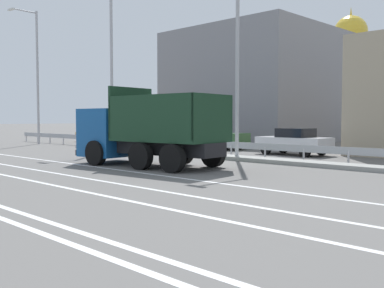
# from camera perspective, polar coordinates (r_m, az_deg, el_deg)

# --- Properties ---
(ground_plane) EXTENTS (320.00, 320.00, 0.00)m
(ground_plane) POSITION_cam_1_polar(r_m,az_deg,el_deg) (19.47, 0.48, -2.51)
(ground_plane) COLOR #605E5B
(lane_strip_0) EXTENTS (48.24, 0.16, 0.01)m
(lane_strip_0) POSITION_cam_1_polar(r_m,az_deg,el_deg) (17.46, -9.71, -3.20)
(lane_strip_0) COLOR silver
(lane_strip_0) RESTS_ON ground_plane
(lane_strip_1) EXTENTS (48.24, 0.16, 0.01)m
(lane_strip_1) POSITION_cam_1_polar(r_m,az_deg,el_deg) (16.27, -16.00, -3.75)
(lane_strip_1) COLOR silver
(lane_strip_1) RESTS_ON ground_plane
(lane_strip_2) EXTENTS (48.24, 0.16, 0.01)m
(lane_strip_2) POSITION_cam_1_polar(r_m,az_deg,el_deg) (15.59, -20.82, -4.13)
(lane_strip_2) COLOR silver
(lane_strip_2) RESTS_ON ground_plane
(median_island) EXTENTS (26.53, 1.10, 0.18)m
(median_island) POSITION_cam_1_polar(r_m,az_deg,el_deg) (21.45, 5.40, -1.75)
(median_island) COLOR gray
(median_island) RESTS_ON ground_plane
(median_guardrail) EXTENTS (48.24, 0.09, 0.78)m
(median_guardrail) POSITION_cam_1_polar(r_m,az_deg,el_deg) (22.23, 7.08, -0.35)
(median_guardrail) COLOR #9EA0A5
(median_guardrail) RESTS_ON ground_plane
(dump_truck) EXTENTS (6.81, 3.31, 3.27)m
(dump_truck) POSITION_cam_1_polar(r_m,az_deg,el_deg) (19.08, -7.07, 1.05)
(dump_truck) COLOR #144C8C
(dump_truck) RESTS_ON ground_plane
(median_road_sign) EXTENTS (0.75, 0.16, 2.28)m
(median_road_sign) POSITION_cam_1_polar(r_m,az_deg,el_deg) (25.92, -5.74, 1.58)
(median_road_sign) COLOR white
(median_road_sign) RESTS_ON ground_plane
(street_lamp_0) EXTENTS (0.71, 2.22, 10.14)m
(street_lamp_0) POSITION_cam_1_polar(r_m,az_deg,el_deg) (36.73, -19.23, 8.69)
(street_lamp_0) COLOR #ADADB2
(street_lamp_0) RESTS_ON ground_plane
(street_lamp_1) EXTENTS (0.70, 1.90, 9.54)m
(street_lamp_1) POSITION_cam_1_polar(r_m,az_deg,el_deg) (28.46, -10.39, 9.78)
(street_lamp_1) COLOR #ADADB2
(street_lamp_1) RESTS_ON ground_plane
(street_lamp_2) EXTENTS (0.70, 2.47, 9.42)m
(street_lamp_2) POSITION_cam_1_polar(r_m,az_deg,el_deg) (21.59, 5.47, 11.95)
(street_lamp_2) COLOR #ADADB2
(street_lamp_2) RESTS_ON ground_plane
(parked_car_0) EXTENTS (4.95, 1.95, 1.39)m
(parked_car_0) POSITION_cam_1_polar(r_m,az_deg,el_deg) (37.93, -11.69, 1.26)
(parked_car_0) COLOR #B27A14
(parked_car_0) RESTS_ON ground_plane
(parked_car_1) EXTENTS (4.99, 2.18, 1.28)m
(parked_car_1) POSITION_cam_1_polar(r_m,az_deg,el_deg) (33.14, -5.67, 0.98)
(parked_car_1) COLOR black
(parked_car_1) RESTS_ON ground_plane
(parked_car_2) EXTENTS (4.33, 2.00, 1.59)m
(parked_car_2) POSITION_cam_1_polar(r_m,az_deg,el_deg) (28.91, 2.97, 0.93)
(parked_car_2) COLOR #335B33
(parked_car_2) RESTS_ON ground_plane
(parked_car_3) EXTENTS (3.94, 1.92, 1.43)m
(parked_car_3) POSITION_cam_1_polar(r_m,az_deg,el_deg) (24.65, 12.82, 0.31)
(parked_car_3) COLOR silver
(parked_car_3) RESTS_ON ground_plane
(background_building_0) EXTENTS (12.68, 12.81, 9.53)m
(background_building_0) POSITION_cam_1_polar(r_m,az_deg,el_deg) (40.90, 8.39, 7.13)
(background_building_0) COLOR gray
(background_building_0) RESTS_ON ground_plane
(church_tower) EXTENTS (3.60, 3.60, 12.89)m
(church_tower) POSITION_cam_1_polar(r_m,az_deg,el_deg) (47.19, 19.39, 7.80)
(church_tower) COLOR silver
(church_tower) RESTS_ON ground_plane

